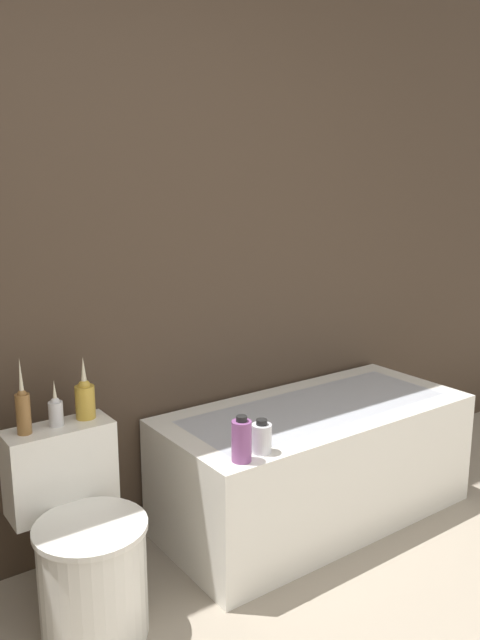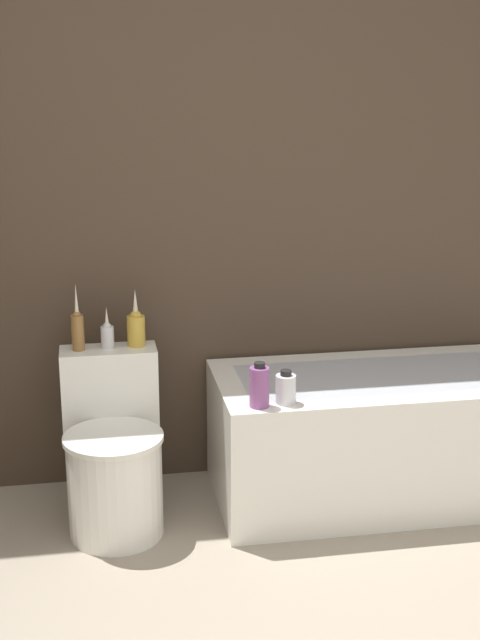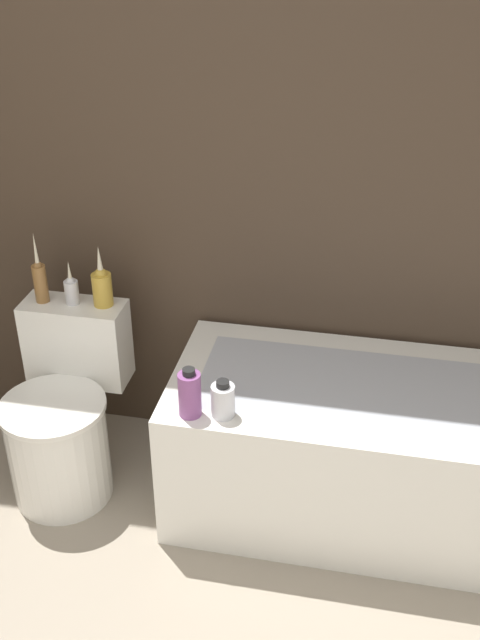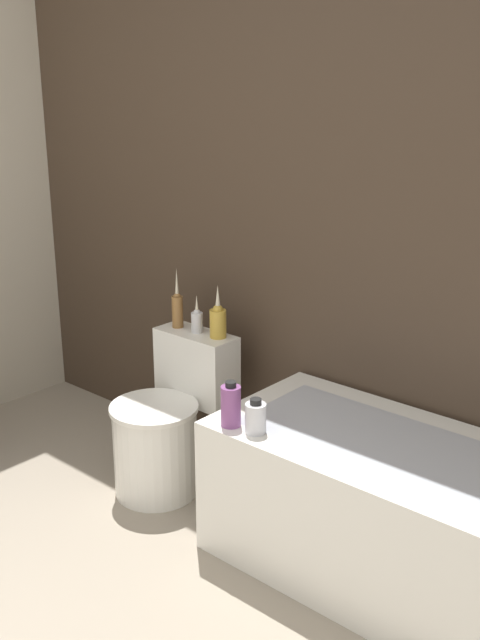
% 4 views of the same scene
% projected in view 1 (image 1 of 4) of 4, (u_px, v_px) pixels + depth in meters
% --- Properties ---
extents(wall_back_tiled, '(6.40, 0.06, 2.60)m').
position_uv_depth(wall_back_tiled, '(102.00, 243.00, 2.49)').
color(wall_back_tiled, '#423326').
rests_on(wall_back_tiled, ground_plane).
extents(bathtub, '(1.45, 0.65, 0.54)m').
position_uv_depth(bathtub, '(315.00, 461.00, 2.88)').
color(bathtub, white).
rests_on(bathtub, ground).
extents(toilet, '(0.39, 0.54, 0.68)m').
position_uv_depth(toilet, '(84.00, 548.00, 2.17)').
color(toilet, white).
rests_on(toilet, ground).
extents(vase_gold, '(0.05, 0.05, 0.27)m').
position_uv_depth(vase_gold, '(23.00, 409.00, 2.16)').
color(vase_gold, olive).
rests_on(vase_gold, toilet).
extents(vase_silver, '(0.05, 0.05, 0.17)m').
position_uv_depth(vase_silver, '(56.00, 410.00, 2.24)').
color(vase_silver, silver).
rests_on(vase_silver, toilet).
extents(vase_bronze, '(0.07, 0.07, 0.24)m').
position_uv_depth(vase_bronze, '(85.00, 397.00, 2.31)').
color(vase_bronze, gold).
rests_on(vase_bronze, toilet).
extents(shampoo_bottle_tall, '(0.07, 0.07, 0.17)m').
position_uv_depth(shampoo_bottle_tall, '(242.00, 440.00, 2.26)').
color(shampoo_bottle_tall, '#8C4C8C').
rests_on(shampoo_bottle_tall, bathtub).
extents(shampoo_bottle_short, '(0.08, 0.08, 0.13)m').
position_uv_depth(shampoo_bottle_short, '(262.00, 438.00, 2.34)').
color(shampoo_bottle_short, silver).
rests_on(shampoo_bottle_short, bathtub).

